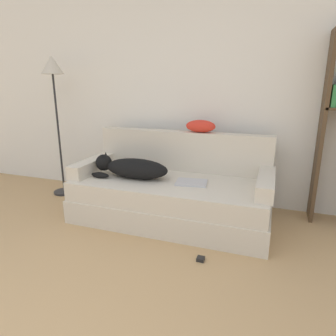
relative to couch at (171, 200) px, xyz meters
The scene contains 10 objects.
wall_back 1.35m from the couch, 107.57° to the left, with size 7.08×0.06×2.70m.
couch is the anchor object (origin of this frame).
couch_backrest 0.59m from the couch, 90.00° to the left, with size 1.94×0.15×0.44m.
couch_arm_left 0.96m from the couch, behind, with size 0.15×0.74×0.14m.
couch_arm_right 0.96m from the couch, ahead, with size 0.15×0.74×0.14m.
dog 0.53m from the couch, behind, with size 0.81×0.30×0.24m.
laptop 0.32m from the couch, ahead, with size 0.33×0.26×0.02m.
throw_pillow 0.85m from the couch, 64.27° to the left, with size 0.32×0.17×0.13m.
floor_lamp 1.98m from the couch, behind, with size 0.27×0.27×1.69m.
power_adapter 0.83m from the couch, 53.82° to the right, with size 0.06×0.06×0.03m.
Camera 1 is at (1.16, -0.50, 1.37)m, focal length 32.00 mm.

